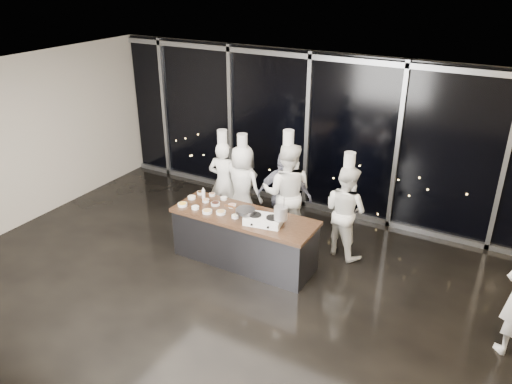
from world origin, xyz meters
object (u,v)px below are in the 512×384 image
chef_center (287,193)px  chef_right (345,210)px  demo_counter (244,238)px  chef_left (243,185)px  chef_far_left (224,181)px  guest (284,197)px  stove (264,220)px  stock_pot (281,213)px  frying_pan (245,211)px

chef_center → chef_right: size_ratio=1.12×
chef_center → demo_counter: bearing=58.1°
demo_counter → chef_left: chef_left is taller
chef_left → chef_center: size_ratio=0.88×
chef_far_left → chef_right: chef_right is taller
guest → chef_right: (1.15, 0.04, -0.01)m
stove → stock_pot: bearing=-3.3°
demo_counter → guest: size_ratio=1.44×
stock_pot → chef_center: size_ratio=0.10×
stove → chef_center: bearing=87.7°
demo_counter → chef_right: size_ratio=1.30×
frying_pan → chef_right: (1.27, 1.23, -0.23)m
chef_center → chef_far_left: bearing=-19.7°
chef_far_left → chef_right: 2.48m
frying_pan → chef_left: size_ratio=0.31×
stock_pot → guest: (-0.48, 1.13, -0.29)m
chef_far_left → chef_right: (2.48, -0.02, -0.01)m
chef_center → chef_right: (1.09, 0.05, -0.11)m
demo_counter → chef_center: chef_center is taller
demo_counter → chef_center: size_ratio=1.16×
guest → chef_center: bearing=150.3°
chef_far_left → chef_left: size_ratio=1.02×
stove → chef_center: (-0.14, 1.14, -0.01)m
guest → frying_pan: bearing=70.3°
stove → frying_pan: (-0.32, -0.04, 0.10)m
chef_far_left → guest: bearing=168.2°
chef_left → frying_pan: bearing=130.1°
stock_pot → chef_right: chef_right is taller
stove → chef_far_left: (-1.54, 1.21, -0.12)m
frying_pan → stock_pot: 0.62m
guest → chef_far_left: bearing=-15.9°
chef_right → chef_far_left: bearing=20.3°
stove → guest: size_ratio=0.38×
frying_pan → guest: (0.13, 1.19, -0.21)m
chef_left → chef_center: (1.00, -0.13, 0.13)m
chef_left → chef_right: (2.09, -0.08, 0.02)m
chef_right → guest: bearing=22.4°
demo_counter → stove: size_ratio=3.84×
chef_far_left → chef_center: size_ratio=0.89×
frying_pan → guest: bearing=74.5°
chef_center → stock_pot: bearing=94.2°
frying_pan → chef_far_left: size_ratio=0.31×
chef_left → guest: chef_left is taller
chef_right → chef_left: bearing=18.6°
chef_far_left → chef_center: (1.39, -0.07, 0.10)m
chef_center → guest: chef_center is taller
frying_pan → chef_far_left: (-1.21, 1.25, -0.22)m
stove → chef_right: (0.95, 1.19, -0.12)m
demo_counter → chef_far_left: chef_far_left is taller
chef_left → stove: bearing=140.1°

